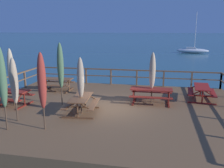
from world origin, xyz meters
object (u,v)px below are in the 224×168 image
object	(u,v)px
sailboat_distant	(192,50)
patio_umbrella_tall_back_left	(152,71)
picnic_table_mid_centre	(13,95)
patio_umbrella_tall_back_right	(11,70)
picnic_table_mid_right	(151,92)
patio_umbrella_short_back	(60,66)
picnic_table_back_right	(202,90)
patio_umbrella_short_front	(2,78)
picnic_table_mid_left	(57,82)
patio_umbrella_tall_front	(42,81)
patio_umbrella_tall_mid_left	(14,81)
picnic_table_back_left	(81,101)
patio_umbrella_short_mid	(81,78)

from	to	relation	value
sailboat_distant	patio_umbrella_tall_back_left	bearing A→B (deg)	-100.22
picnic_table_mid_centre	patio_umbrella_tall_back_right	size ratio (longest dim) A/B	0.59
picnic_table_mid_right	patio_umbrella_short_back	size ratio (longest dim) A/B	0.69
picnic_table_back_right	patio_umbrella_short_front	distance (m)	9.84
picnic_table_mid_left	picnic_table_mid_centre	world-z (taller)	same
sailboat_distant	patio_umbrella_tall_front	bearing A→B (deg)	-104.37
picnic_table_back_right	patio_umbrella_tall_mid_left	distance (m)	9.42
patio_umbrella_tall_mid_left	picnic_table_back_left	bearing A→B (deg)	32.25
picnic_table_mid_centre	patio_umbrella_tall_mid_left	size ratio (longest dim) A/B	0.63
patio_umbrella_short_back	patio_umbrella_tall_back_right	bearing A→B (deg)	-165.63
picnic_table_back_right	patio_umbrella_short_mid	size ratio (longest dim) A/B	0.77
patio_umbrella_tall_back_right	patio_umbrella_short_back	bearing A→B (deg)	14.37
patio_umbrella_tall_back_right	patio_umbrella_short_mid	size ratio (longest dim) A/B	1.11
picnic_table_mid_right	patio_umbrella_short_front	distance (m)	7.13
picnic_table_mid_left	patio_umbrella_tall_front	size ratio (longest dim) A/B	0.64
picnic_table_mid_centre	patio_umbrella_tall_mid_left	xyz separation A→B (m)	(1.40, -1.94, 1.15)
picnic_table_mid_right	picnic_table_back_left	size ratio (longest dim) A/B	1.10
patio_umbrella_tall_front	sailboat_distant	world-z (taller)	sailboat_distant
patio_umbrella_tall_mid_left	picnic_table_mid_right	bearing A→B (deg)	33.99
patio_umbrella_short_front	patio_umbrella_tall_back_left	bearing A→B (deg)	40.98
patio_umbrella_short_back	sailboat_distant	bearing A→B (deg)	73.77
patio_umbrella_short_mid	patio_umbrella_short_front	world-z (taller)	patio_umbrella_short_front
patio_umbrella_tall_mid_left	patio_umbrella_short_front	world-z (taller)	patio_umbrella_short_front
picnic_table_mid_left	picnic_table_back_left	bearing A→B (deg)	-53.15
picnic_table_mid_left	patio_umbrella_tall_front	bearing A→B (deg)	-71.13
patio_umbrella_short_back	patio_umbrella_short_mid	bearing A→B (deg)	-37.20
patio_umbrella_short_mid	patio_umbrella_tall_back_left	bearing A→B (deg)	36.71
patio_umbrella_tall_mid_left	picnic_table_mid_left	bearing A→B (deg)	94.83
picnic_table_back_right	patio_umbrella_tall_front	bearing A→B (deg)	-141.09
picnic_table_back_right	picnic_table_back_left	world-z (taller)	same
picnic_table_back_right	patio_umbrella_tall_back_left	xyz separation A→B (m)	(-2.64, -0.99, 1.12)
patio_umbrella_short_back	patio_umbrella_short_front	size ratio (longest dim) A/B	0.99
patio_umbrella_tall_back_right	patio_umbrella_short_front	world-z (taller)	patio_umbrella_short_front
picnic_table_mid_centre	patio_umbrella_tall_back_left	xyz separation A→B (m)	(6.84, 1.77, 1.13)
picnic_table_mid_left	patio_umbrella_tall_mid_left	bearing A→B (deg)	-85.17
patio_umbrella_tall_front	sailboat_distant	size ratio (longest dim) A/B	0.38
patio_umbrella_short_back	patio_umbrella_tall_back_right	world-z (taller)	patio_umbrella_short_back
patio_umbrella_tall_back_left	patio_umbrella_short_mid	xyz separation A→B (m)	(-3.08, -2.30, -0.04)
picnic_table_back_left	patio_umbrella_tall_front	bearing A→B (deg)	-111.34
picnic_table_back_left	patio_umbrella_short_back	world-z (taller)	patio_umbrella_short_back
patio_umbrella_tall_back_left	picnic_table_back_left	bearing A→B (deg)	-144.22
picnic_table_mid_right	patio_umbrella_tall_mid_left	size ratio (longest dim) A/B	0.81
picnic_table_back_right	picnic_table_back_left	bearing A→B (deg)	-150.68
picnic_table_back_right	patio_umbrella_tall_mid_left	world-z (taller)	patio_umbrella_tall_mid_left
picnic_table_mid_right	picnic_table_back_right	world-z (taller)	same
patio_umbrella_tall_back_right	patio_umbrella_tall_mid_left	bearing A→B (deg)	-54.08
patio_umbrella_tall_mid_left	patio_umbrella_tall_back_right	bearing A→B (deg)	125.92
picnic_table_mid_centre	patio_umbrella_short_back	xyz separation A→B (m)	(2.38, 0.52, 1.45)
patio_umbrella_short_front	patio_umbrella_tall_front	world-z (taller)	patio_umbrella_short_front
picnic_table_back_left	patio_umbrella_tall_front	distance (m)	2.58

